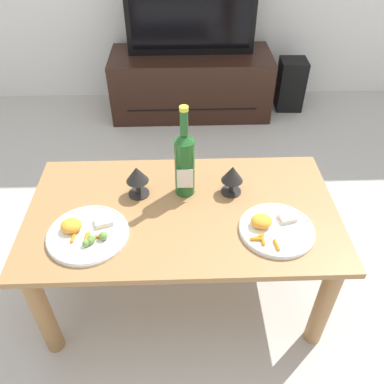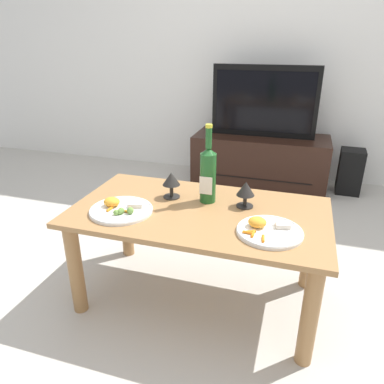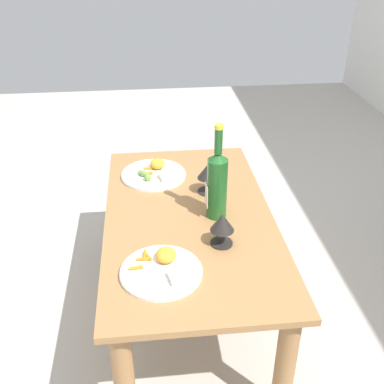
{
  "view_description": "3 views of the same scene",
  "coord_description": "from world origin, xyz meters",
  "px_view_note": "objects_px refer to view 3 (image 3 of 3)",
  "views": [
    {
      "loc": [
        -0.0,
        -1.12,
        1.56
      ],
      "look_at": [
        0.04,
        0.01,
        0.59
      ],
      "focal_mm": 36.78,
      "sensor_mm": 36.0,
      "label": 1
    },
    {
      "loc": [
        0.42,
        -1.47,
        1.26
      ],
      "look_at": [
        -0.04,
        0.02,
        0.59
      ],
      "focal_mm": 33.54,
      "sensor_mm": 36.0,
      "label": 2
    },
    {
      "loc": [
        1.55,
        -0.16,
        1.53
      ],
      "look_at": [
        -0.02,
        0.01,
        0.61
      ],
      "focal_mm": 43.65,
      "sensor_mm": 36.0,
      "label": 3
    }
  ],
  "objects_px": {
    "goblet_left": "(208,173)",
    "dinner_plate_right": "(162,269)",
    "goblet_right": "(222,224)",
    "dinner_plate_left": "(154,173)",
    "wine_bottle": "(217,182)",
    "dining_table": "(189,234)"
  },
  "relations": [
    {
      "from": "goblet_right",
      "to": "dinner_plate_left",
      "type": "distance_m",
      "value": 0.6
    },
    {
      "from": "wine_bottle",
      "to": "dinner_plate_left",
      "type": "xyz_separation_m",
      "value": [
        -0.36,
        -0.23,
        -0.14
      ]
    },
    {
      "from": "dinner_plate_right",
      "to": "goblet_left",
      "type": "bearing_deg",
      "value": 156.38
    },
    {
      "from": "goblet_left",
      "to": "goblet_right",
      "type": "height_order",
      "value": "goblet_left"
    },
    {
      "from": "wine_bottle",
      "to": "goblet_left",
      "type": "xyz_separation_m",
      "value": [
        -0.19,
        -0.01,
        -0.06
      ]
    },
    {
      "from": "wine_bottle",
      "to": "dinner_plate_right",
      "type": "height_order",
      "value": "wine_bottle"
    },
    {
      "from": "goblet_left",
      "to": "dinner_plate_right",
      "type": "height_order",
      "value": "goblet_left"
    },
    {
      "from": "goblet_left",
      "to": "goblet_right",
      "type": "xyz_separation_m",
      "value": [
        0.38,
        -0.0,
        -0.01
      ]
    },
    {
      "from": "goblet_right",
      "to": "wine_bottle",
      "type": "bearing_deg",
      "value": 177.25
    },
    {
      "from": "dinner_plate_left",
      "to": "dinner_plate_right",
      "type": "relative_size",
      "value": 1.07
    },
    {
      "from": "wine_bottle",
      "to": "goblet_right",
      "type": "bearing_deg",
      "value": -2.75
    },
    {
      "from": "goblet_right",
      "to": "dinner_plate_right",
      "type": "bearing_deg",
      "value": -58.73
    },
    {
      "from": "dining_table",
      "to": "dinner_plate_left",
      "type": "xyz_separation_m",
      "value": [
        -0.35,
        -0.13,
        0.11
      ]
    },
    {
      "from": "dinner_plate_left",
      "to": "goblet_left",
      "type": "bearing_deg",
      "value": 52.67
    },
    {
      "from": "goblet_left",
      "to": "dinner_plate_left",
      "type": "height_order",
      "value": "goblet_left"
    },
    {
      "from": "goblet_left",
      "to": "goblet_right",
      "type": "distance_m",
      "value": 0.38
    },
    {
      "from": "goblet_left",
      "to": "dinner_plate_right",
      "type": "distance_m",
      "value": 0.56
    },
    {
      "from": "wine_bottle",
      "to": "goblet_right",
      "type": "xyz_separation_m",
      "value": [
        0.19,
        -0.01,
        -0.06
      ]
    },
    {
      "from": "dining_table",
      "to": "goblet_left",
      "type": "xyz_separation_m",
      "value": [
        -0.17,
        0.1,
        0.19
      ]
    },
    {
      "from": "dining_table",
      "to": "goblet_right",
      "type": "bearing_deg",
      "value": 26.16
    },
    {
      "from": "goblet_right",
      "to": "dinner_plate_right",
      "type": "relative_size",
      "value": 0.46
    },
    {
      "from": "dining_table",
      "to": "dinner_plate_right",
      "type": "distance_m",
      "value": 0.37
    }
  ]
}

